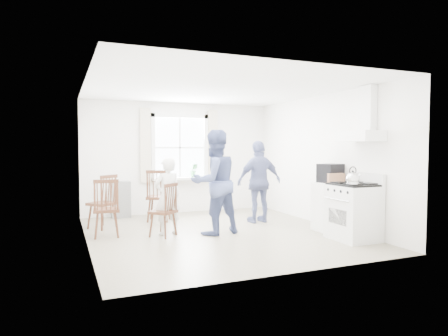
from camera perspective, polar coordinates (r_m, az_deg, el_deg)
room_shell at (r=7.17m, az=-0.86°, el=0.93°), size 4.62×5.12×2.64m
window_assembly at (r=9.48m, az=-6.29°, el=2.40°), size 1.88×0.24×1.70m
range_hood at (r=7.10m, az=19.18°, el=5.59°), size 0.45×0.76×0.94m
shelf_unit at (r=9.15m, az=-14.52°, el=-4.37°), size 0.40×0.30×0.80m
gas_stove at (r=7.07m, az=18.00°, el=-5.90°), size 0.68×0.76×1.12m
kettle at (r=6.71m, az=17.91°, el=-1.49°), size 0.21×0.21×0.30m
low_cabinet at (r=7.66m, az=14.99°, el=-5.43°), size 0.50×0.55×0.90m
stereo_stack at (r=7.67m, az=14.95°, el=-0.73°), size 0.45×0.42×0.35m
cardboard_box at (r=7.49m, az=15.65°, el=-1.44°), size 0.35×0.30×0.19m
windsor_chair_a at (r=7.94m, az=-16.48°, el=-3.80°), size 0.61×0.61×1.04m
windsor_chair_b at (r=7.14m, az=-16.47°, el=-4.65°), size 0.47×0.46×1.02m
windsor_chair_c at (r=7.01m, az=-8.03°, el=-5.10°), size 0.55×0.55×0.94m
person_left at (r=7.18m, az=-8.08°, el=-4.00°), size 0.58×0.58×1.38m
person_mid at (r=7.12m, az=-1.38°, el=-2.04°), size 1.07×1.07×1.87m
person_right at (r=8.28m, az=5.06°, el=-1.95°), size 1.04×1.04×1.69m
potted_plant at (r=9.51m, az=-4.31°, el=-0.33°), size 0.22×0.22×0.32m
windsor_chair_d at (r=8.42m, az=-9.46°, el=-3.11°), size 0.60×0.59×1.10m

